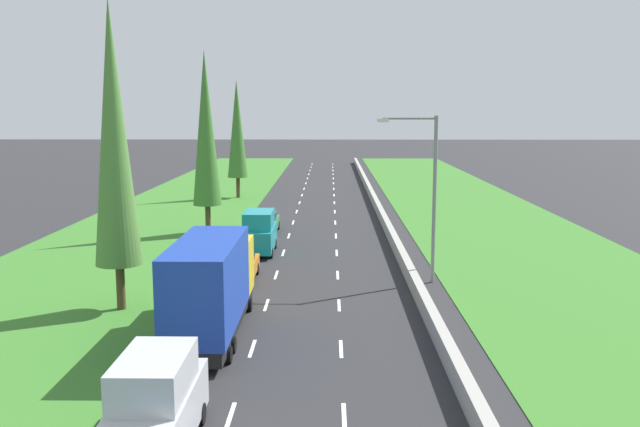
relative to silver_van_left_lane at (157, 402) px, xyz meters
The scene contains 14 objects.
ground_plane 41.26m from the silver_van_left_lane, 85.24° to the left, with size 300.00×300.00×0.00m, color #28282B.
grass_verge_left 42.14m from the silver_van_left_lane, 102.65° to the left, with size 14.00×140.00×0.04m, color #387528.
grass_verge_right 44.80m from the silver_van_left_lane, 66.61° to the left, with size 14.00×140.00×0.04m, color #387528.
median_barrier 42.11m from the silver_van_left_lane, 77.48° to the left, with size 0.44×120.00×0.85m, color #9E9B93.
lane_markings 41.26m from the silver_van_left_lane, 85.24° to the left, with size 3.64×116.00×0.01m.
silver_van_left_lane is the anchor object (origin of this frame).
blue_box_truck_left_lane 9.65m from the silver_van_left_lane, 90.87° to the left, with size 2.46×9.40×4.18m.
orange_sedan_left_lane 18.83m from the silver_van_left_lane, 90.73° to the left, with size 1.82×4.50×1.64m.
teal_van_left_lane 25.93m from the silver_van_left_lane, 89.70° to the left, with size 1.96×4.90×2.82m.
green_sedan_left_lane 33.44m from the silver_van_left_lane, 90.23° to the left, with size 1.82×4.50×1.64m.
poplar_tree_second 15.75m from the silver_van_left_lane, 110.92° to the left, with size 2.16×2.16×14.30m.
poplar_tree_third 33.93m from the silver_van_left_lane, 97.72° to the left, with size 2.14×2.14×13.63m.
poplar_tree_fourth 54.35m from the silver_van_left_lane, 95.30° to the left, with size 2.11×2.11×12.37m.
street_light_mast 21.42m from the silver_van_left_lane, 61.79° to the left, with size 3.20×0.28×9.00m.
Camera 1 is at (1.30, 1.36, 9.36)m, focal length 38.22 mm.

